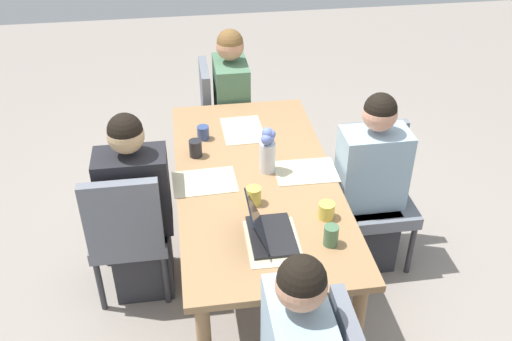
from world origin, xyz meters
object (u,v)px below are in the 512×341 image
at_px(coffee_mug_near_left, 331,235).
at_px(coffee_mug_centre_left, 196,148).
at_px(chair_near_right_near, 374,188).
at_px(coffee_mug_centre_right, 254,196).
at_px(person_far_left_far, 138,216).
at_px(coffee_mug_near_right, 203,133).
at_px(person_near_right_near, 369,192).
at_px(laptop_head_left_left_near, 267,231).
at_px(coffee_mug_far_left, 326,211).
at_px(chair_far_left_far, 127,229).
at_px(person_head_right_left_mid, 232,114).
at_px(chair_head_right_left_mid, 221,114).
at_px(flower_vase, 268,149).
at_px(dining_table, 256,189).

height_order(coffee_mug_near_left, coffee_mug_centre_left, coffee_mug_near_left).
bearing_deg(chair_near_right_near, coffee_mug_centre_right, 113.15).
relative_size(person_far_left_far, coffee_mug_near_right, 13.73).
distance_m(person_near_right_near, coffee_mug_near_right, 1.10).
bearing_deg(coffee_mug_near_right, laptop_head_left_left_near, -166.47).
xyz_separation_m(chair_near_right_near, laptop_head_left_left_near, (-0.64, 0.80, 0.28)).
bearing_deg(chair_near_right_near, coffee_mug_far_left, 138.70).
height_order(chair_far_left_far, chair_near_right_near, same).
xyz_separation_m(coffee_mug_near_right, coffee_mug_far_left, (-0.90, -0.58, 0.00)).
relative_size(chair_far_left_far, person_near_right_near, 0.75).
relative_size(person_head_right_left_mid, coffee_mug_near_right, 13.73).
bearing_deg(person_far_left_far, coffee_mug_centre_right, -110.63).
distance_m(person_head_right_left_mid, coffee_mug_near_right, 0.77).
distance_m(coffee_mug_near_left, coffee_mug_centre_right, 0.50).
xyz_separation_m(chair_near_right_near, coffee_mug_far_left, (-0.53, 0.46, 0.28)).
bearing_deg(person_near_right_near, coffee_mug_near_left, 146.62).
bearing_deg(person_head_right_left_mid, chair_near_right_near, -143.16).
xyz_separation_m(chair_far_left_far, person_near_right_near, (0.11, -1.47, 0.03)).
relative_size(person_near_right_near, laptop_head_left_left_near, 3.73).
relative_size(coffee_mug_centre_left, coffee_mug_centre_right, 1.08).
bearing_deg(chair_head_right_left_mid, flower_vase, -171.93).
height_order(chair_far_left_far, coffee_mug_centre_left, chair_far_left_far).
bearing_deg(person_far_left_far, laptop_head_left_left_near, -128.63).
distance_m(chair_head_right_left_mid, person_head_right_left_mid, 0.10).
distance_m(person_near_right_near, flower_vase, 0.73).
relative_size(person_head_right_left_mid, laptop_head_left_left_near, 3.73).
relative_size(chair_far_left_far, laptop_head_left_left_near, 2.81).
relative_size(flower_vase, laptop_head_left_left_near, 0.90).
height_order(person_head_right_left_mid, coffee_mug_centre_right, person_head_right_left_mid).
relative_size(person_head_right_left_mid, person_near_right_near, 1.00).
distance_m(person_head_right_left_mid, laptop_head_left_left_near, 1.71).
bearing_deg(chair_head_right_left_mid, dining_table, -175.86).
bearing_deg(chair_far_left_far, coffee_mug_near_left, -118.16).
relative_size(person_head_right_left_mid, coffee_mug_centre_left, 11.27).
bearing_deg(chair_far_left_far, coffee_mug_centre_left, -50.72).
distance_m(dining_table, person_near_right_near, 0.72).
xyz_separation_m(laptop_head_left_left_near, coffee_mug_near_right, (1.01, 0.24, 0.00)).
height_order(person_head_right_left_mid, flower_vase, person_head_right_left_mid).
xyz_separation_m(person_head_right_left_mid, coffee_mug_centre_right, (-1.40, 0.03, 0.26)).
height_order(laptop_head_left_left_near, coffee_mug_centre_left, laptop_head_left_left_near).
bearing_deg(person_far_left_far, coffee_mug_far_left, -112.82).
bearing_deg(coffee_mug_centre_right, dining_table, -11.33).
distance_m(person_far_left_far, chair_near_right_near, 1.47).
relative_size(chair_far_left_far, coffee_mug_near_left, 8.33).
xyz_separation_m(flower_vase, coffee_mug_centre_right, (-0.30, 0.12, -0.10)).
height_order(person_head_right_left_mid, chair_near_right_near, person_head_right_left_mid).
height_order(chair_far_left_far, laptop_head_left_left_near, laptop_head_left_left_near).
height_order(chair_near_right_near, coffee_mug_near_right, chair_near_right_near).
distance_m(chair_head_right_left_mid, coffee_mug_far_left, 1.71).
xyz_separation_m(person_near_right_near, laptop_head_left_left_near, (-0.57, 0.74, 0.25)).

